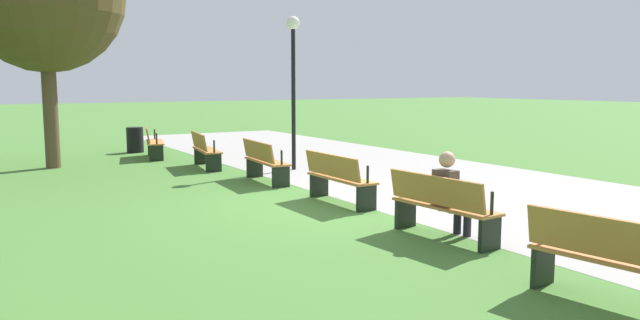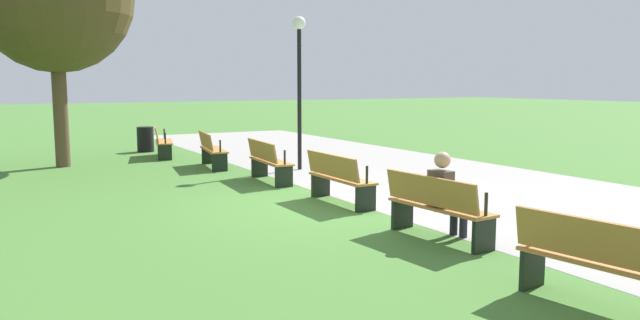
{
  "view_description": "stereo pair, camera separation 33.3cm",
  "coord_description": "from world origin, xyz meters",
  "px_view_note": "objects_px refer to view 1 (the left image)",
  "views": [
    {
      "loc": [
        8.88,
        -5.71,
        2.11
      ],
      "look_at": [
        -0.0,
        -0.44,
        0.8
      ],
      "focal_mm": 34.11,
      "sensor_mm": 36.0,
      "label": 1
    },
    {
      "loc": [
        9.04,
        -5.42,
        2.11
      ],
      "look_at": [
        -0.0,
        -0.44,
        0.8
      ],
      "focal_mm": 34.11,
      "sensor_mm": 36.0,
      "label": 2
    }
  ],
  "objects_px": {
    "bench_0": "(153,141)",
    "bench_2": "(264,161)",
    "bench_1": "(204,149)",
    "bench_3": "(338,177)",
    "person_seated": "(450,192)",
    "lamp_post": "(293,62)",
    "bench_5": "(616,259)",
    "trash_bin": "(135,140)",
    "bench_4": "(441,205)"
  },
  "relations": [
    {
      "from": "bench_0",
      "to": "bench_2",
      "type": "relative_size",
      "value": 1.02
    },
    {
      "from": "bench_1",
      "to": "bench_3",
      "type": "distance_m",
      "value": 5.56
    },
    {
      "from": "bench_1",
      "to": "person_seated",
      "type": "xyz_separation_m",
      "value": [
        8.33,
        0.47,
        0.17
      ]
    },
    {
      "from": "bench_0",
      "to": "bench_3",
      "type": "distance_m",
      "value": 8.33
    },
    {
      "from": "bench_2",
      "to": "lamp_post",
      "type": "distance_m",
      "value": 2.93
    },
    {
      "from": "bench_0",
      "to": "person_seated",
      "type": "xyz_separation_m",
      "value": [
        11.06,
        1.01,
        0.17
      ]
    },
    {
      "from": "bench_0",
      "to": "bench_1",
      "type": "distance_m",
      "value": 2.78
    },
    {
      "from": "bench_0",
      "to": "bench_5",
      "type": "relative_size",
      "value": 1.01
    },
    {
      "from": "bench_2",
      "to": "person_seated",
      "type": "xyz_separation_m",
      "value": [
        5.57,
        0.14,
        0.17
      ]
    },
    {
      "from": "lamp_post",
      "to": "person_seated",
      "type": "bearing_deg",
      "value": -10.73
    },
    {
      "from": "bench_2",
      "to": "trash_bin",
      "type": "xyz_separation_m",
      "value": [
        -7.15,
        -0.96,
        -0.08
      ]
    },
    {
      "from": "bench_1",
      "to": "bench_2",
      "type": "height_order",
      "value": "same"
    },
    {
      "from": "bench_3",
      "to": "lamp_post",
      "type": "height_order",
      "value": "lamp_post"
    },
    {
      "from": "trash_bin",
      "to": "bench_5",
      "type": "bearing_deg",
      "value": 2.32
    },
    {
      "from": "lamp_post",
      "to": "bench_5",
      "type": "bearing_deg",
      "value": -10.43
    },
    {
      "from": "bench_0",
      "to": "bench_5",
      "type": "xyz_separation_m",
      "value": [
        13.82,
        0.54,
        0.0
      ]
    },
    {
      "from": "bench_1",
      "to": "bench_4",
      "type": "xyz_separation_m",
      "value": [
        8.33,
        0.33,
        0.0
      ]
    },
    {
      "from": "bench_4",
      "to": "trash_bin",
      "type": "distance_m",
      "value": 12.75
    },
    {
      "from": "bench_4",
      "to": "trash_bin",
      "type": "relative_size",
      "value": 2.2
    },
    {
      "from": "bench_3",
      "to": "person_seated",
      "type": "bearing_deg",
      "value": 0.68
    },
    {
      "from": "bench_3",
      "to": "bench_4",
      "type": "relative_size",
      "value": 0.98
    },
    {
      "from": "bench_5",
      "to": "bench_3",
      "type": "bearing_deg",
      "value": 166.45
    },
    {
      "from": "bench_0",
      "to": "lamp_post",
      "type": "distance_m",
      "value": 5.19
    },
    {
      "from": "bench_0",
      "to": "bench_1",
      "type": "relative_size",
      "value": 1.01
    },
    {
      "from": "person_seated",
      "to": "trash_bin",
      "type": "relative_size",
      "value": 1.56
    },
    {
      "from": "bench_4",
      "to": "bench_5",
      "type": "relative_size",
      "value": 0.99
    },
    {
      "from": "bench_2",
      "to": "person_seated",
      "type": "distance_m",
      "value": 5.57
    },
    {
      "from": "person_seated",
      "to": "lamp_post",
      "type": "xyz_separation_m",
      "value": [
        -6.94,
        1.31,
        1.97
      ]
    },
    {
      "from": "bench_5",
      "to": "person_seated",
      "type": "distance_m",
      "value": 2.8
    },
    {
      "from": "bench_4",
      "to": "bench_1",
      "type": "bearing_deg",
      "value": 177.73
    },
    {
      "from": "bench_2",
      "to": "bench_0",
      "type": "bearing_deg",
      "value": -166.47
    },
    {
      "from": "bench_1",
      "to": "bench_2",
      "type": "relative_size",
      "value": 1.01
    },
    {
      "from": "bench_1",
      "to": "bench_4",
      "type": "distance_m",
      "value": 8.33
    },
    {
      "from": "bench_1",
      "to": "trash_bin",
      "type": "relative_size",
      "value": 2.23
    },
    {
      "from": "bench_0",
      "to": "bench_4",
      "type": "distance_m",
      "value": 11.09
    },
    {
      "from": "bench_0",
      "to": "bench_5",
      "type": "bearing_deg",
      "value": 15.82
    },
    {
      "from": "bench_2",
      "to": "bench_3",
      "type": "distance_m",
      "value": 2.78
    },
    {
      "from": "bench_2",
      "to": "person_seated",
      "type": "height_order",
      "value": "person_seated"
    },
    {
      "from": "bench_3",
      "to": "person_seated",
      "type": "height_order",
      "value": "person_seated"
    },
    {
      "from": "bench_2",
      "to": "trash_bin",
      "type": "relative_size",
      "value": 2.2
    },
    {
      "from": "bench_3",
      "to": "bench_4",
      "type": "distance_m",
      "value": 2.78
    },
    {
      "from": "bench_1",
      "to": "bench_4",
      "type": "bearing_deg",
      "value": 11.29
    },
    {
      "from": "bench_1",
      "to": "bench_5",
      "type": "bearing_deg",
      "value": 9.04
    },
    {
      "from": "bench_5",
      "to": "person_seated",
      "type": "xyz_separation_m",
      "value": [
        -2.76,
        0.47,
        0.17
      ]
    },
    {
      "from": "bench_5",
      "to": "bench_0",
      "type": "bearing_deg",
      "value": 173.21
    },
    {
      "from": "bench_0",
      "to": "bench_3",
      "type": "xyz_separation_m",
      "value": [
        8.27,
        0.98,
        0.0
      ]
    },
    {
      "from": "bench_2",
      "to": "person_seated",
      "type": "bearing_deg",
      "value": 5.99
    },
    {
      "from": "bench_0",
      "to": "bench_5",
      "type": "distance_m",
      "value": 13.83
    },
    {
      "from": "lamp_post",
      "to": "trash_bin",
      "type": "bearing_deg",
      "value": -157.33
    },
    {
      "from": "bench_3",
      "to": "trash_bin",
      "type": "xyz_separation_m",
      "value": [
        -9.93,
        -1.06,
        -0.08
      ]
    }
  ]
}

